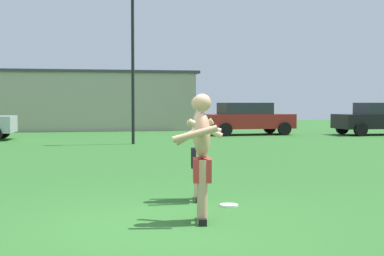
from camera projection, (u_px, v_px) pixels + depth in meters
ground_plane at (161, 225)px, 7.24m from camera, size 80.00×80.00×0.00m
player_near at (202, 154)px, 7.36m from camera, size 0.66×0.69×1.73m
player_in_black at (199, 145)px, 9.01m from camera, size 0.67×0.62×1.72m
frisbee at (229, 205)px, 8.55m from camera, size 0.29×0.29×0.03m
car_red_near_post at (248, 118)px, 27.02m from camera, size 4.42×2.28×1.58m
car_black_far_end at (380, 118)px, 27.02m from camera, size 4.35×2.12×1.58m
lamp_post at (133, 46)px, 20.93m from camera, size 0.60×0.24×6.14m
outbuilding_behind_lot at (91, 101)px, 32.15m from camera, size 12.08×4.89×3.38m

